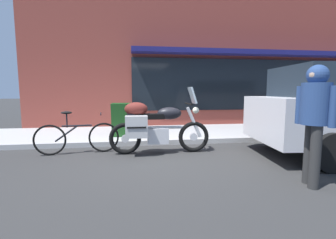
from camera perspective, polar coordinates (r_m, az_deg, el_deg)
The scene contains 5 objects.
ground_plane at distance 5.04m, azimuth -3.17°, elevation -8.61°, with size 80.00×80.00×0.00m, color #2D2D2D.
touring_motorcycle at distance 5.14m, azimuth -3.24°, elevation -1.33°, with size 2.14×0.66×1.41m.
parked_bicycle at distance 5.52m, azimuth -20.46°, elevation -3.86°, with size 1.72×0.48×0.91m.
pedestrian_walking at distance 3.88m, azimuth 31.11°, elevation 1.74°, with size 0.49×0.53×1.68m.
sandwich_board_sign at distance 6.53m, azimuth -10.65°, elevation -0.11°, with size 0.55×0.40×0.89m.
Camera 1 is at (-0.43, -4.84, 1.33)m, focal length 26.10 mm.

